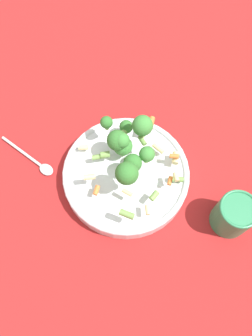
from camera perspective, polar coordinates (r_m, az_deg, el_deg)
ground_plane at (r=0.76m, az=0.00°, el=-1.78°), size 3.00×3.00×0.00m
bowl at (r=0.74m, az=0.00°, el=-1.14°), size 0.28×0.28×0.04m
pasta_salad at (r=0.68m, az=0.50°, el=3.39°), size 0.21×0.23×0.10m
cup at (r=0.72m, az=18.24°, el=-7.73°), size 0.08×0.08×0.09m
spoon at (r=0.80m, az=-15.37°, el=0.98°), size 0.04×0.16×0.01m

